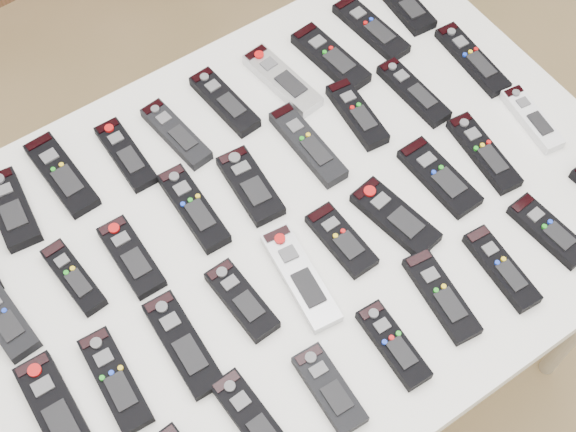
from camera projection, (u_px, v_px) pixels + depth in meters
ground at (298, 338)px, 2.15m from camera, size 4.00×4.00×0.00m
table at (288, 237)px, 1.48m from camera, size 1.25×0.88×0.78m
remote_1 at (12, 209)px, 1.43m from camera, size 0.08×0.17×0.02m
remote_2 at (62, 175)px, 1.47m from camera, size 0.07×0.19×0.02m
remote_3 at (126, 155)px, 1.50m from camera, size 0.05×0.17×0.02m
remote_4 at (176, 134)px, 1.52m from camera, size 0.06×0.17×0.02m
remote_5 at (225, 102)px, 1.56m from camera, size 0.06×0.17×0.02m
remote_6 at (282, 80)px, 1.58m from camera, size 0.07×0.19×0.02m
remote_7 at (330, 58)px, 1.61m from camera, size 0.07×0.19×0.02m
remote_8 at (371, 28)px, 1.66m from camera, size 0.07×0.19×0.02m
remote_9 at (405, 6)px, 1.69m from camera, size 0.07×0.16×0.02m
remote_10 at (5, 320)px, 1.32m from camera, size 0.07×0.15×0.02m
remote_11 at (74, 277)px, 1.37m from camera, size 0.05×0.15×0.02m
remote_12 at (131, 257)px, 1.39m from camera, size 0.06×0.16×0.02m
remote_13 at (194, 208)px, 1.43m from camera, size 0.06×0.18×0.02m
remote_14 at (250, 186)px, 1.46m from camera, size 0.07×0.16×0.02m
remote_15 at (308, 145)px, 1.50m from camera, size 0.05×0.19×0.02m
remote_16 at (357, 114)px, 1.54m from camera, size 0.07×0.17×0.02m
remote_17 at (413, 92)px, 1.57m from camera, size 0.05×0.18×0.02m
remote_18 at (472, 59)px, 1.61m from camera, size 0.06×0.20×0.02m
remote_19 at (56, 410)px, 1.25m from camera, size 0.07×0.19×0.02m
remote_20 at (115, 380)px, 1.27m from camera, size 0.06×0.18×0.02m
remote_21 at (183, 344)px, 1.31m from camera, size 0.06×0.19×0.02m
remote_22 at (242, 300)px, 1.34m from camera, size 0.06×0.15×0.02m
remote_23 at (301, 277)px, 1.37m from camera, size 0.08×0.21×0.02m
remote_24 at (341, 240)px, 1.40m from camera, size 0.06×0.15×0.02m
remote_25 at (395, 217)px, 1.43m from camera, size 0.09×0.18×0.02m
remote_26 at (439, 177)px, 1.47m from camera, size 0.06×0.17×0.02m
remote_27 at (484, 153)px, 1.50m from camera, size 0.07×0.18×0.02m
remote_28 at (532, 119)px, 1.54m from camera, size 0.06×0.16×0.02m
remote_31 at (256, 424)px, 1.24m from camera, size 0.06×0.18×0.02m
remote_32 at (329, 389)px, 1.27m from camera, size 0.06×0.15×0.02m
remote_33 at (393, 345)px, 1.30m from camera, size 0.05×0.15×0.02m
remote_34 at (441, 296)px, 1.35m from camera, size 0.07×0.18×0.02m
remote_35 at (501, 268)px, 1.37m from camera, size 0.06×0.17×0.02m
remote_36 at (548, 231)px, 1.41m from camera, size 0.06×0.16×0.02m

